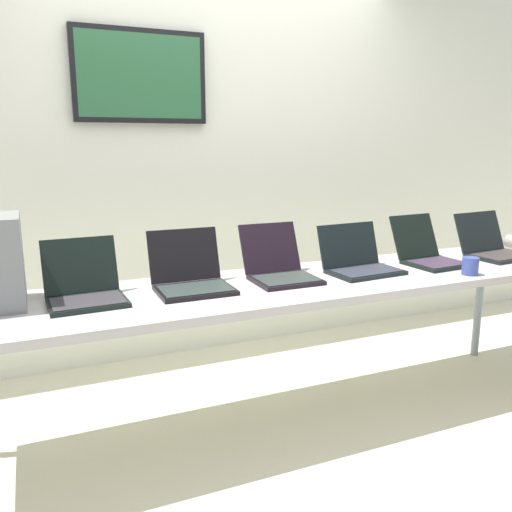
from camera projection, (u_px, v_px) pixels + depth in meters
ground at (292, 420)px, 2.81m from camera, size 8.00×8.00×0.04m
back_wall at (217, 153)px, 3.52m from camera, size 8.00×0.11×2.70m
workbench at (294, 290)px, 2.66m from camera, size 3.26×0.70×0.75m
laptop_station_0 at (85, 288)px, 2.30m from camera, size 0.34×0.35×0.26m
laptop_station_1 at (191, 276)px, 2.49m from camera, size 0.35×0.35×0.27m
laptop_station_2 at (279, 267)px, 2.68m from camera, size 0.32×0.38×0.26m
laptop_station_3 at (359, 261)px, 2.83m from camera, size 0.40×0.34×0.25m
laptop_station_4 at (428, 253)px, 3.02m from camera, size 0.34×0.40×0.26m
laptop_station_5 at (493, 247)px, 3.22m from camera, size 0.41×0.39×0.25m
coffee_mug at (470, 266)px, 2.76m from camera, size 0.08×0.08×0.09m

